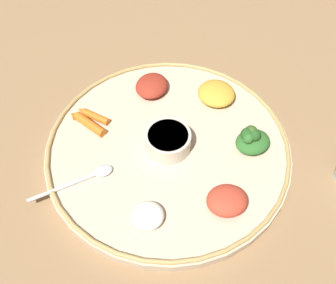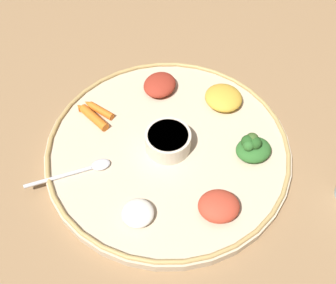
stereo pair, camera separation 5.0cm
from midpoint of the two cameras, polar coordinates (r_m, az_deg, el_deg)
name	(u,v)px [view 2 (the right image)]	position (r m, az deg, el deg)	size (l,w,h in m)	color
ground_plane	(168,153)	(0.77, 1.87, -1.66)	(2.40, 2.40, 0.00)	olive
platter	(168,150)	(0.76, 1.89, -1.22)	(0.46, 0.46, 0.02)	#C6B293
platter_rim	(168,146)	(0.75, 1.91, -0.64)	(0.45, 0.45, 0.01)	tan
center_bowl	(168,140)	(0.74, 1.95, 0.15)	(0.08, 0.08, 0.04)	beige
spoon	(82,170)	(0.73, -10.08, -3.99)	(0.12, 0.12, 0.01)	silver
greens_pile	(253,147)	(0.75, 13.73, -0.83)	(0.09, 0.09, 0.05)	#2D6628
carrot_near_spoon	(99,109)	(0.81, -7.99, 4.48)	(0.02, 0.07, 0.01)	orange
carrot_outer	(92,116)	(0.80, -8.89, 3.57)	(0.04, 0.09, 0.02)	orange
mound_rice_white	(138,213)	(0.67, -2.09, -10.07)	(0.05, 0.05, 0.02)	silver
mound_lentil_yellow	(223,98)	(0.82, 9.56, 6.10)	(0.08, 0.07, 0.03)	gold
mound_berbere_red	(219,206)	(0.68, 9.30, -9.01)	(0.07, 0.06, 0.03)	#B73D28
mound_beet	(160,85)	(0.84, 0.55, 7.99)	(0.07, 0.06, 0.03)	maroon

